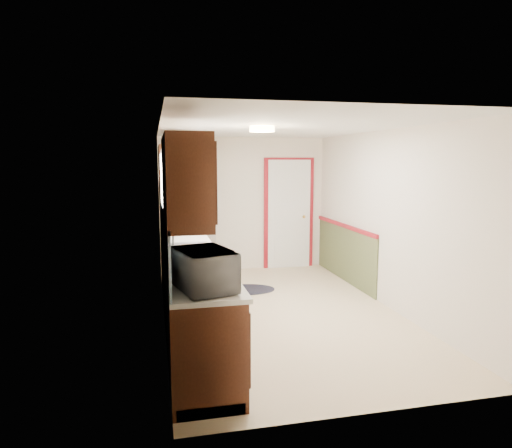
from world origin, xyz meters
name	(u,v)px	position (x,y,z in m)	size (l,w,h in m)	color
room_shell	(281,222)	(0.00, 0.00, 1.20)	(3.20, 5.20, 2.52)	beige
kitchen_run	(186,262)	(-1.24, -0.29, 0.81)	(0.63, 4.00, 2.20)	#34170B
back_wall_trim	(300,222)	(0.99, 2.21, 0.89)	(1.12, 2.30, 2.08)	maroon
ceiling_fixture	(262,129)	(-0.30, -0.20, 2.36)	(0.30, 0.30, 0.06)	#FFD88C
microwave	(204,265)	(-1.20, -1.95, 1.14)	(0.60, 0.33, 0.41)	white
refrigerator	(191,230)	(-1.02, 1.76, 0.87)	(0.74, 0.73, 1.74)	#B7B7BC
rug	(245,289)	(-0.25, 1.13, 0.01)	(0.91, 0.59, 0.01)	black
cooktop	(181,229)	(-1.19, 1.37, 0.95)	(0.50, 0.60, 0.02)	black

